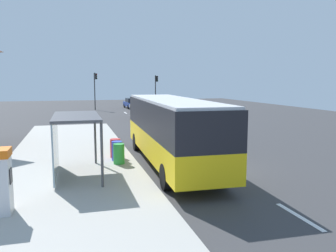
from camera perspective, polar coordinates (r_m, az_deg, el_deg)
The scene contains 21 objects.
ground_plane at distance 29.30m, azimuth -3.29°, elevation -0.45°, with size 56.00×92.00×0.04m, color #38383A.
sidewalk_platform at distance 16.82m, azimuth -15.99°, elevation -6.38°, with size 6.20×30.00×0.18m, color #ADAAA3.
lane_stripe_seg_0 at distance 11.30m, azimuth 21.16°, elevation -13.98°, with size 0.16×2.20×0.01m, color silver.
lane_stripe_seg_1 at distance 15.36m, azimuth 9.87°, elevation -7.84°, with size 0.16×2.20×0.01m, color silver.
lane_stripe_seg_2 at distance 19.86m, azimuth 3.64°, elevation -4.22°, with size 0.16×2.20×0.01m, color silver.
lane_stripe_seg_3 at distance 24.55m, azimuth -0.21°, elevation -1.94°, with size 0.16×2.20×0.01m, color silver.
lane_stripe_seg_4 at distance 29.35m, azimuth -2.81°, elevation -0.38°, with size 0.16×2.20×0.01m, color silver.
lane_stripe_seg_5 at distance 34.20m, azimuth -4.68°, elevation 0.73°, with size 0.16×2.20×0.01m, color silver.
lane_stripe_seg_6 at distance 39.09m, azimuth -6.08°, elevation 1.57°, with size 0.16×2.20×0.01m, color silver.
lane_stripe_seg_7 at distance 44.01m, azimuth -7.17°, elevation 2.22°, with size 0.16×2.20×0.01m, color silver.
bus at distance 16.35m, azimuth 0.42°, elevation -0.22°, with size 2.88×11.09×3.21m.
white_van at distance 37.28m, azimuth -2.60°, elevation 3.38°, with size 2.19×5.27×2.30m.
sedan_near at distance 51.31m, azimuth -6.10°, elevation 3.86°, with size 2.01×4.48×1.52m.
sedan_far at distance 45.35m, azimuth -4.82°, elevation 3.40°, with size 2.00×4.48×1.52m.
ticket_machine at distance 11.14m, azimuth -26.44°, elevation -8.26°, with size 0.66×0.76×1.94m.
recycling_bin_green at distance 16.19m, azimuth -8.24°, elevation -4.64°, with size 0.52×0.52×0.95m, color green.
recycling_bin_blue at distance 16.87m, azimuth -8.55°, elevation -4.16°, with size 0.52×0.52×0.95m, color blue.
recycling_bin_red at distance 17.55m, azimuth -8.84°, elevation -3.70°, with size 0.52×0.52×0.95m, color red.
traffic_light_near_side at distance 49.56m, azimuth -2.01°, elevation 6.62°, with size 0.49×0.28×4.89m.
traffic_light_far_side at distance 49.05m, azimuth -12.12°, elevation 6.69°, with size 0.49×0.28×5.22m.
bus_shelter at distance 14.34m, azimuth -16.36°, elevation -0.60°, with size 1.80×4.00×2.50m.
Camera 1 is at (-6.20, -14.34, 4.05)m, focal length 36.29 mm.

